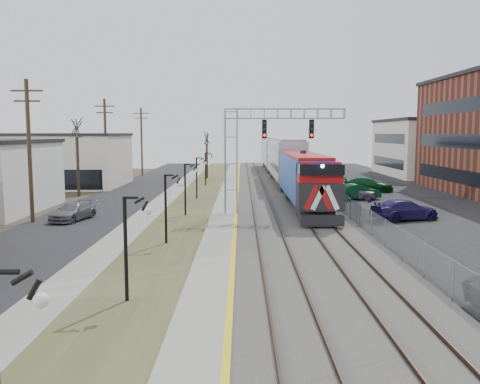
{
  "coord_description": "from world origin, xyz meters",
  "views": [
    {
      "loc": [
        0.29,
        -10.41,
        6.3
      ],
      "look_at": [
        0.2,
        21.42,
        2.6
      ],
      "focal_mm": 38.0,
      "sensor_mm": 36.0,
      "label": 1
    }
  ],
  "objects": [
    {
      "name": "platform_edge",
      "position": [
        -0.12,
        35.0,
        0.24
      ],
      "size": [
        0.24,
        120.0,
        0.01
      ],
      "primitive_type": "cube",
      "color": "gold",
      "rests_on": "platform"
    },
    {
      "name": "fence",
      "position": [
        8.2,
        35.0,
        0.8
      ],
      "size": [
        0.04,
        120.0,
        1.6
      ],
      "primitive_type": "cube",
      "color": "gray",
      "rests_on": "ground"
    },
    {
      "name": "car_lot_g",
      "position": [
        13.96,
        44.03,
        0.77
      ],
      "size": [
        5.63,
        3.22,
        1.54
      ],
      "primitive_type": "imported",
      "rotation": [
        0.0,
        0.0,
        1.36
      ],
      "color": "#0C401B",
      "rests_on": "ground"
    },
    {
      "name": "bare_trees",
      "position": [
        -12.66,
        38.91,
        2.7
      ],
      "size": [
        12.3,
        42.3,
        5.95
      ],
      "color": "#382D23",
      "rests_on": "ground"
    },
    {
      "name": "sidewalk",
      "position": [
        -7.0,
        35.0,
        0.04
      ],
      "size": [
        2.0,
        120.0,
        0.08
      ],
      "primitive_type": "cube",
      "color": "gray",
      "rests_on": "ground"
    },
    {
      "name": "car_lot_d",
      "position": [
        12.09,
        25.92,
        0.74
      ],
      "size": [
        5.51,
        3.63,
        1.48
      ],
      "primitive_type": "imported",
      "rotation": [
        0.0,
        0.0,
        1.9
      ],
      "color": "navy",
      "rests_on": "ground"
    },
    {
      "name": "parking_lot",
      "position": [
        16.0,
        35.0,
        0.02
      ],
      "size": [
        16.0,
        120.0,
        0.04
      ],
      "primitive_type": "cube",
      "color": "black",
      "rests_on": "ground"
    },
    {
      "name": "car_lot_e",
      "position": [
        10.87,
        37.5,
        0.75
      ],
      "size": [
        4.68,
        2.78,
        1.49
      ],
      "primitive_type": "imported",
      "rotation": [
        0.0,
        0.0,
        1.33
      ],
      "color": "slate",
      "rests_on": "ground"
    },
    {
      "name": "track_far",
      "position": [
        5.5,
        35.0,
        0.28
      ],
      "size": [
        1.58,
        120.0,
        0.15
      ],
      "color": "#2D2119",
      "rests_on": "ballast_bed"
    },
    {
      "name": "signal_gantry",
      "position": [
        1.22,
        27.99,
        5.59
      ],
      "size": [
        9.0,
        1.07,
        8.15
      ],
      "color": "gray",
      "rests_on": "ground"
    },
    {
      "name": "lampposts",
      "position": [
        -4.0,
        18.29,
        2.0
      ],
      "size": [
        0.14,
        62.14,
        4.0
      ],
      "color": "black",
      "rests_on": "ground"
    },
    {
      "name": "track_near",
      "position": [
        2.0,
        35.0,
        0.28
      ],
      "size": [
        1.58,
        120.0,
        0.15
      ],
      "color": "#2D2119",
      "rests_on": "ballast_bed"
    },
    {
      "name": "ballast_bed",
      "position": [
        4.0,
        35.0,
        0.1
      ],
      "size": [
        8.0,
        120.0,
        0.2
      ],
      "primitive_type": "cube",
      "color": "#595651",
      "rests_on": "ground"
    },
    {
      "name": "car_lot_f",
      "position": [
        11.26,
        37.41,
        0.73
      ],
      "size": [
        4.66,
        2.59,
        1.45
      ],
      "primitive_type": "imported",
      "rotation": [
        0.0,
        0.0,
        1.82
      ],
      "color": "#0D4323",
      "rests_on": "ground"
    },
    {
      "name": "car_street_b",
      "position": [
        -11.87,
        25.79,
        0.65
      ],
      "size": [
        2.79,
        4.75,
        1.29
      ],
      "primitive_type": "imported",
      "rotation": [
        0.0,
        0.0,
        -0.23
      ],
      "color": "slate",
      "rests_on": "ground"
    },
    {
      "name": "grass_median",
      "position": [
        -4.0,
        35.0,
        0.03
      ],
      "size": [
        4.0,
        120.0,
        0.06
      ],
      "primitive_type": "cube",
      "color": "#3E4625",
      "rests_on": "ground"
    },
    {
      "name": "train",
      "position": [
        5.5,
        54.74,
        2.88
      ],
      "size": [
        3.0,
        63.05,
        5.33
      ],
      "color": "#133D9E",
      "rests_on": "ground"
    },
    {
      "name": "utility_poles",
      "position": [
        -14.5,
        25.0,
        5.0
      ],
      "size": [
        0.28,
        80.28,
        10.0
      ],
      "color": "#4C3823",
      "rests_on": "ground"
    },
    {
      "name": "street_west",
      "position": [
        -11.5,
        35.0,
        0.02
      ],
      "size": [
        7.0,
        120.0,
        0.04
      ],
      "primitive_type": "cube",
      "color": "black",
      "rests_on": "ground"
    },
    {
      "name": "platform",
      "position": [
        -1.0,
        35.0,
        0.12
      ],
      "size": [
        2.0,
        120.0,
        0.24
      ],
      "primitive_type": "cube",
      "color": "gray",
      "rests_on": "ground"
    }
  ]
}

